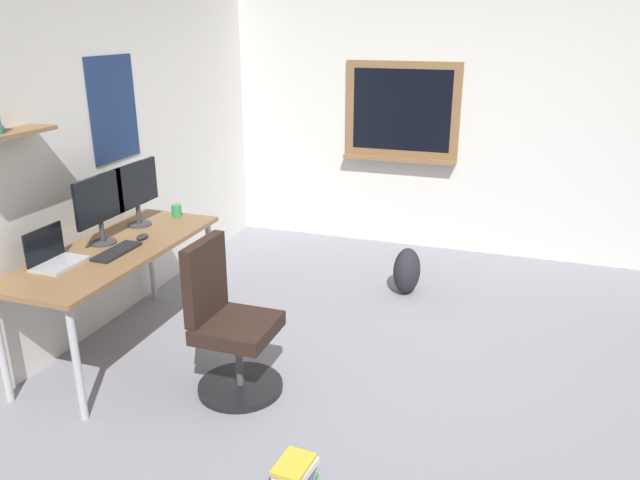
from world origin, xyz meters
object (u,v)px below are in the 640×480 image
at_px(monitor_secondary, 137,189).
at_px(keyboard, 117,252).
at_px(office_chair, 228,329).
at_px(backpack, 407,271).
at_px(desk, 115,257).
at_px(computer_mouse, 142,237).
at_px(laptop, 54,256).
at_px(book_stack_on_floor, 296,474).
at_px(coffee_mug, 177,211).
at_px(monitor_primary, 100,205).

height_order(monitor_secondary, keyboard, monitor_secondary).
distance_m(office_chair, backpack, 1.92).
xyz_separation_m(desk, office_chair, (-0.21, -0.92, -0.27)).
bearing_deg(computer_mouse, laptop, 157.41).
bearing_deg(backpack, book_stack_on_floor, 178.82).
height_order(coffee_mug, backpack, coffee_mug).
distance_m(office_chair, laptop, 1.15).
xyz_separation_m(office_chair, book_stack_on_floor, (-0.68, -0.69, -0.33)).
xyz_separation_m(office_chair, laptop, (-0.16, 1.07, 0.39)).
relative_size(desk, monitor_secondary, 3.55).
relative_size(desk, book_stack_on_floor, 6.69).
bearing_deg(monitor_secondary, desk, -166.80).
bearing_deg(book_stack_on_floor, computer_mouse, 54.68).
relative_size(office_chair, computer_mouse, 9.13).
bearing_deg(monitor_primary, book_stack_on_floor, -118.35).
xyz_separation_m(office_chair, monitor_secondary, (0.66, 1.02, 0.61)).
bearing_deg(office_chair, coffee_mug, 43.64).
relative_size(laptop, computer_mouse, 2.98).
bearing_deg(book_stack_on_floor, monitor_primary, 61.65).
height_order(keyboard, computer_mouse, computer_mouse).
bearing_deg(computer_mouse, keyboard, 180.00).
relative_size(coffee_mug, backpack, 0.24).
distance_m(desk, monitor_secondary, 0.57).
distance_m(desk, laptop, 0.42).
bearing_deg(keyboard, monitor_primary, 56.73).
bearing_deg(computer_mouse, desk, 157.48).
distance_m(keyboard, backpack, 2.34).
xyz_separation_m(monitor_primary, monitor_secondary, (0.41, 0.00, 0.00)).
bearing_deg(office_chair, keyboard, 81.57).
distance_m(coffee_mug, book_stack_on_floor, 2.36).
xyz_separation_m(office_chair, coffee_mug, (0.93, 0.89, 0.38)).
xyz_separation_m(desk, monitor_secondary, (0.45, 0.11, 0.34)).
bearing_deg(monitor_secondary, backpack, -58.07).
height_order(desk, keyboard, keyboard).
distance_m(desk, computer_mouse, 0.23).
relative_size(monitor_primary, coffee_mug, 5.04).
height_order(monitor_primary, book_stack_on_floor, monitor_primary).
distance_m(monitor_secondary, book_stack_on_floor, 2.37).
bearing_deg(keyboard, backpack, -43.96).
relative_size(laptop, monitor_secondary, 0.67).
height_order(monitor_secondary, coffee_mug, monitor_secondary).
height_order(desk, laptop, laptop).
bearing_deg(coffee_mug, monitor_secondary, 152.93).
bearing_deg(office_chair, monitor_primary, 76.42).
height_order(desk, computer_mouse, computer_mouse).
height_order(office_chair, monitor_primary, monitor_primary).
height_order(keyboard, backpack, keyboard).
height_order(laptop, keyboard, laptop).
bearing_deg(office_chair, backpack, -22.82).
bearing_deg(coffee_mug, book_stack_on_floor, -135.55).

